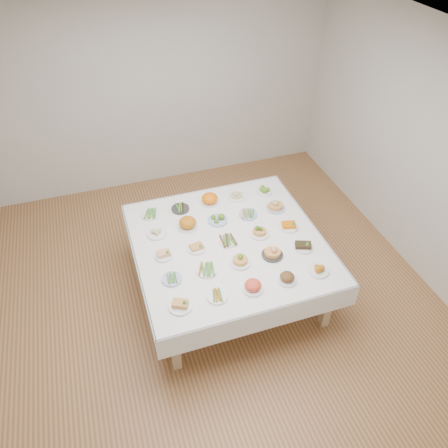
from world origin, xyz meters
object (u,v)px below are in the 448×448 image
object	(u,v)px
display_table	(228,246)
dish_24	(264,190)
dish_12	(228,240)
dish_0	(180,304)

from	to	relation	value
display_table	dish_24	world-z (taller)	dish_24
dish_12	dish_0	bearing A→B (deg)	-135.17
dish_0	dish_12	size ratio (longest dim) A/B	1.14
dish_12	dish_24	size ratio (longest dim) A/B	0.94
dish_0	display_table	bearing A→B (deg)	44.85
dish_12	dish_24	bearing A→B (deg)	45.20
display_table	dish_24	bearing A→B (deg)	45.18
display_table	dish_12	xyz separation A→B (m)	(-0.01, -0.01, 0.09)
dish_12	dish_24	world-z (taller)	dish_24
display_table	dish_0	bearing A→B (deg)	-135.15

